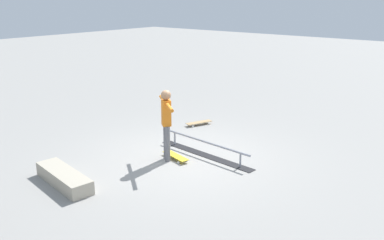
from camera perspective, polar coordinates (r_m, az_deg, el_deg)
The scene contains 6 objects.
ground_plane at distance 9.75m, azimuth -1.26°, elevation -5.27°, with size 60.00×60.00×0.00m, color gray.
grind_rail at distance 9.85m, azimuth 1.84°, elevation -4.03°, with size 2.78×0.47×0.37m.
skate_ledge at distance 8.79m, azimuth -17.24°, elevation -7.62°, with size 1.66×0.46×0.28m, color #B2A893.
skater_main at distance 9.35m, azimuth -3.56°, elevation -0.02°, with size 1.12×0.86×1.66m.
skateboard_main at distance 9.68m, azimuth -2.28°, elevation -4.98°, with size 0.82×0.39×0.09m.
loose_skateboard_natural at distance 12.16m, azimuth 0.97°, elevation -0.35°, with size 0.48×0.82×0.09m.
Camera 1 is at (-5.85, 6.88, 3.67)m, focal length 38.67 mm.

